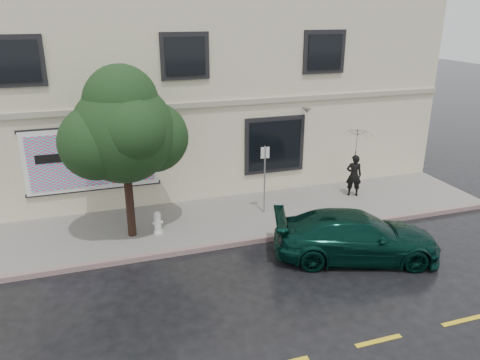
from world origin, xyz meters
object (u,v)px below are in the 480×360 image
object	(u,v)px
car	(356,236)
pedestrian	(354,175)
fire_hydrant	(158,223)
street_tree	(124,133)

from	to	relation	value
car	pedestrian	distance (m)	4.43
car	pedestrian	bearing A→B (deg)	-11.07
pedestrian	fire_hydrant	xyz separation A→B (m)	(-7.30, -0.90, -0.42)
fire_hydrant	pedestrian	bearing A→B (deg)	6.29
street_tree	pedestrian	bearing A→B (deg)	5.41
pedestrian	street_tree	xyz separation A→B (m)	(-8.06, -0.76, 2.42)
car	street_tree	xyz separation A→B (m)	(-5.86, 3.07, 2.69)
car	pedestrian	xyz separation A→B (m)	(2.20, 3.83, 0.26)
street_tree	fire_hydrant	bearing A→B (deg)	-10.06
street_tree	fire_hydrant	distance (m)	2.95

